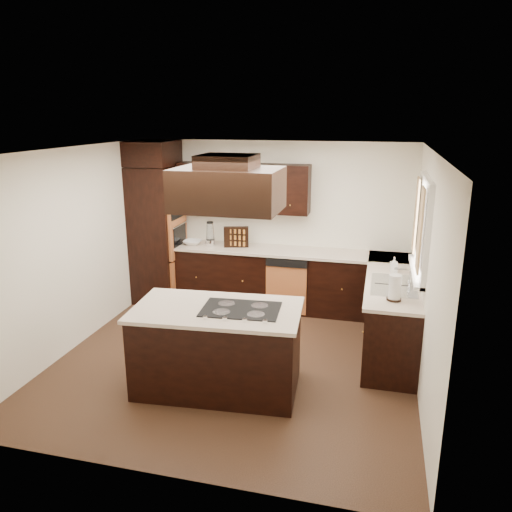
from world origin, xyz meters
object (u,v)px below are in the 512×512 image
oven_column (157,235)px  island (218,350)px  spice_rack (236,237)px  range_hood (228,189)px

oven_column → island: oven_column is taller
island → oven_column: bearing=122.4°
oven_column → spice_rack: size_ratio=5.68×
range_hood → spice_rack: (-0.61, 2.35, -1.08)m
oven_column → range_hood: 3.13m
oven_column → spice_rack: (1.26, 0.09, 0.02)m
island → spice_rack: spice_rack is taller
range_hood → spice_rack: range_hood is taller
oven_column → range_hood: (1.88, -2.25, 1.10)m
range_hood → spice_rack: size_ratio=2.81×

